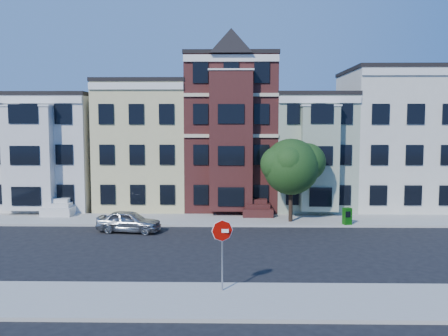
{
  "coord_description": "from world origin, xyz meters",
  "views": [
    {
      "loc": [
        0.15,
        -26.89,
        7.05
      ],
      "look_at": [
        -0.4,
        3.64,
        4.2
      ],
      "focal_mm": 40.0,
      "sensor_mm": 36.0,
      "label": 1
    }
  ],
  "objects_px": {
    "stop_sign": "(222,251)",
    "street_tree": "(291,171)",
    "parked_car": "(129,221)",
    "newspaper_box": "(347,216)"
  },
  "relations": [
    {
      "from": "newspaper_box",
      "to": "street_tree",
      "type": "bearing_deg",
      "value": 148.03
    },
    {
      "from": "stop_sign",
      "to": "street_tree",
      "type": "bearing_deg",
      "value": 77.05
    },
    {
      "from": "street_tree",
      "to": "parked_car",
      "type": "bearing_deg",
      "value": -164.84
    },
    {
      "from": "stop_sign",
      "to": "parked_car",
      "type": "bearing_deg",
      "value": 122.91
    },
    {
      "from": "parked_car",
      "to": "newspaper_box",
      "type": "height_order",
      "value": "parked_car"
    },
    {
      "from": "parked_car",
      "to": "stop_sign",
      "type": "height_order",
      "value": "stop_sign"
    },
    {
      "from": "street_tree",
      "to": "newspaper_box",
      "type": "distance_m",
      "value": 4.84
    },
    {
      "from": "parked_car",
      "to": "newspaper_box",
      "type": "distance_m",
      "value": 14.45
    },
    {
      "from": "newspaper_box",
      "to": "stop_sign",
      "type": "relative_size",
      "value": 0.34
    },
    {
      "from": "street_tree",
      "to": "stop_sign",
      "type": "relative_size",
      "value": 2.13
    }
  ]
}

